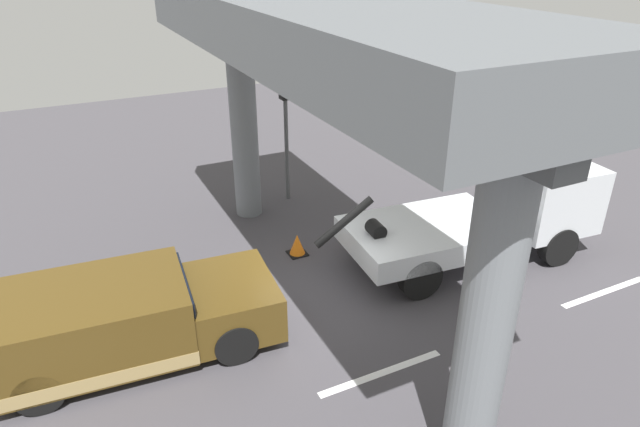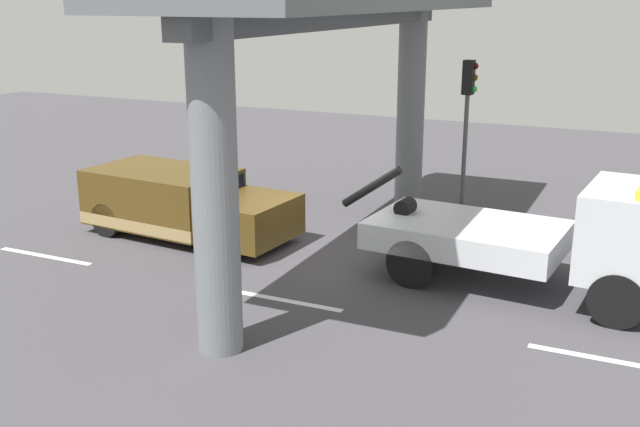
% 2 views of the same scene
% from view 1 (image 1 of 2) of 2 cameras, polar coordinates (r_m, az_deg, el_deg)
% --- Properties ---
extents(ground_plane, '(60.00, 40.00, 0.10)m').
position_cam_1_polar(ground_plane, '(12.60, -0.04, -9.03)').
color(ground_plane, '#423F44').
extents(lane_stripe_mid, '(2.60, 0.16, 0.01)m').
position_cam_1_polar(lane_stripe_mid, '(10.80, 6.35, -16.04)').
color(lane_stripe_mid, silver).
rests_on(lane_stripe_mid, ground).
extents(lane_stripe_east, '(2.60, 0.16, 0.01)m').
position_cam_1_polar(lane_stripe_east, '(14.38, 27.27, -7.20)').
color(lane_stripe_east, silver).
rests_on(lane_stripe_east, ground).
extents(tow_truck_white, '(7.33, 2.87, 2.46)m').
position_cam_1_polar(tow_truck_white, '(14.42, 17.62, 0.27)').
color(tow_truck_white, silver).
rests_on(tow_truck_white, ground).
extents(towed_van_green, '(5.36, 2.59, 1.58)m').
position_cam_1_polar(towed_van_green, '(11.28, -19.38, -10.40)').
color(towed_van_green, '#4C3814').
rests_on(towed_van_green, ground).
extents(overpass_structure, '(3.60, 11.76, 6.37)m').
position_cam_1_polar(overpass_structure, '(10.44, 0.31, 16.53)').
color(overpass_structure, slate).
rests_on(overpass_structure, ground).
extents(traffic_light_near, '(0.39, 0.32, 4.03)m').
position_cam_1_polar(traffic_light_near, '(16.30, -3.52, 11.07)').
color(traffic_light_near, '#515456').
rests_on(traffic_light_near, ground).
extents(traffic_light_far, '(0.39, 0.32, 4.27)m').
position_cam_1_polar(traffic_light_far, '(18.70, 11.10, 13.17)').
color(traffic_light_far, '#515456').
rests_on(traffic_light_far, ground).
extents(traffic_light_mid, '(0.39, 0.32, 4.70)m').
position_cam_1_polar(traffic_light_mid, '(20.90, 19.17, 14.44)').
color(traffic_light_mid, '#515456').
rests_on(traffic_light_mid, ground).
extents(traffic_cone_orange, '(0.47, 0.47, 0.55)m').
position_cam_1_polar(traffic_cone_orange, '(14.13, -2.36, -3.27)').
color(traffic_cone_orange, orange).
rests_on(traffic_cone_orange, ground).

